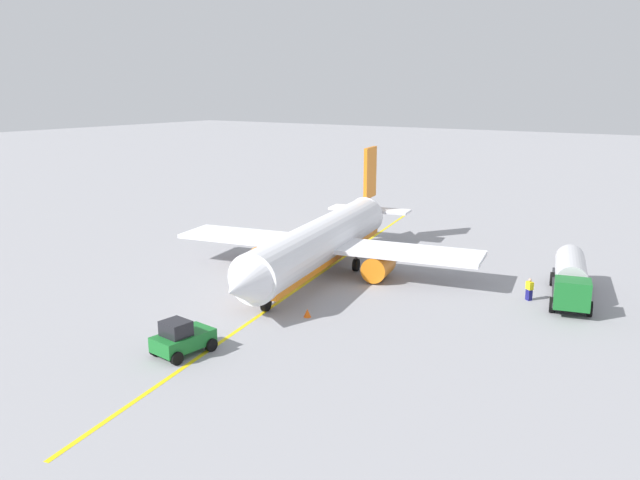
{
  "coord_description": "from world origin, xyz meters",
  "views": [
    {
      "loc": [
        43.81,
        28.93,
        15.57
      ],
      "look_at": [
        0.0,
        0.0,
        3.0
      ],
      "focal_mm": 35.48,
      "sensor_mm": 36.0,
      "label": 1
    }
  ],
  "objects_px": {
    "pushback_tug": "(182,338)",
    "safety_cone_nose": "(307,313)",
    "refueling_worker": "(529,290)",
    "airplane": "(322,242)",
    "fuel_tanker": "(571,276)"
  },
  "relations": [
    {
      "from": "fuel_tanker",
      "to": "airplane",
      "type": "bearing_deg",
      "value": -76.84
    },
    {
      "from": "refueling_worker",
      "to": "pushback_tug",
      "type": "bearing_deg",
      "value": -34.08
    },
    {
      "from": "fuel_tanker",
      "to": "safety_cone_nose",
      "type": "distance_m",
      "value": 20.43
    },
    {
      "from": "pushback_tug",
      "to": "safety_cone_nose",
      "type": "relative_size",
      "value": 6.43
    },
    {
      "from": "pushback_tug",
      "to": "refueling_worker",
      "type": "distance_m",
      "value": 26.11
    },
    {
      "from": "fuel_tanker",
      "to": "refueling_worker",
      "type": "bearing_deg",
      "value": -47.89
    },
    {
      "from": "airplane",
      "to": "safety_cone_nose",
      "type": "xyz_separation_m",
      "value": [
        9.87,
        5.23,
        -2.41
      ]
    },
    {
      "from": "airplane",
      "to": "safety_cone_nose",
      "type": "height_order",
      "value": "airplane"
    },
    {
      "from": "safety_cone_nose",
      "to": "refueling_worker",
      "type": "bearing_deg",
      "value": 135.77
    },
    {
      "from": "pushback_tug",
      "to": "airplane",
      "type": "bearing_deg",
      "value": -172.49
    },
    {
      "from": "pushback_tug",
      "to": "refueling_worker",
      "type": "height_order",
      "value": "pushback_tug"
    },
    {
      "from": "refueling_worker",
      "to": "safety_cone_nose",
      "type": "distance_m",
      "value": 17.11
    },
    {
      "from": "airplane",
      "to": "safety_cone_nose",
      "type": "distance_m",
      "value": 11.43
    },
    {
      "from": "refueling_worker",
      "to": "safety_cone_nose",
      "type": "bearing_deg",
      "value": -44.23
    },
    {
      "from": "fuel_tanker",
      "to": "pushback_tug",
      "type": "xyz_separation_m",
      "value": [
        23.82,
        -17.06,
        -0.72
      ]
    }
  ]
}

